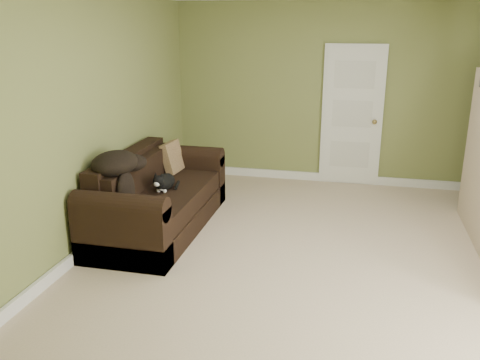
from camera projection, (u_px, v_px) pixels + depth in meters
The scene contains 13 objects.
floor at pixel (328, 262), 5.11m from camera, with size 5.00×5.50×0.01m, color tan.
wall_back at pixel (346, 95), 7.28m from camera, with size 5.00×0.04×2.60m, color olive.
wall_front at pixel (300, 270), 2.17m from camera, with size 5.00×0.04×2.60m, color olive.
wall_left at pixel (92, 123), 5.27m from camera, with size 0.04×5.50×2.60m, color olive.
baseboard_back at pixel (341, 178), 7.62m from camera, with size 5.00×0.04×0.12m, color white.
baseboard_left at pixel (104, 234), 5.64m from camera, with size 0.04×5.50×0.12m, color white.
door at pixel (352, 116), 7.30m from camera, with size 0.86×0.12×2.02m.
sofa at pixel (156, 200), 5.86m from camera, with size 0.96×2.23×0.88m.
side_table at pixel (173, 178), 6.88m from camera, with size 0.51×0.51×0.78m.
cat at pixel (164, 182), 5.75m from camera, with size 0.24×0.51×0.25m.
banana at pixel (150, 204), 5.26m from camera, with size 0.06×0.21×0.06m, color yellow.
throw_pillow at pixel (173, 157), 6.43m from camera, with size 0.10×0.39×0.39m, color #4D311E.
throw_blanket at pixel (115, 163), 5.25m from camera, with size 0.45×0.59×0.24m, color black.
Camera 1 is at (0.20, -4.71, 2.32)m, focal length 38.00 mm.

